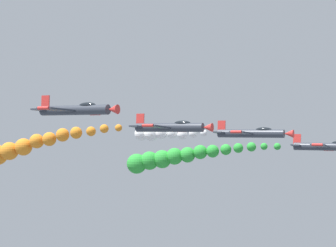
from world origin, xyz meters
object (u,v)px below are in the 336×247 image
airplane_lead (328,147)px  airplane_left_outer (75,110)px  airplane_left_inner (252,133)px  airplane_right_inner (170,127)px

airplane_lead → airplane_left_outer: (28.16, -22.38, 4.57)m
airplane_left_outer → airplane_left_inner: bearing=144.3°
airplane_right_inner → airplane_lead: bearing=139.3°
airplane_lead → airplane_right_inner: (18.15, -15.63, 2.67)m
airplane_left_inner → airplane_left_outer: 24.24m
airplane_left_inner → airplane_lead: bearing=135.9°
airplane_lead → airplane_right_inner: 24.10m
airplane_left_inner → airplane_left_outer: (19.56, -14.05, 2.69)m
airplane_lead → airplane_left_inner: 12.11m
airplane_right_inner → airplane_left_outer: (10.00, -6.75, 1.90)m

